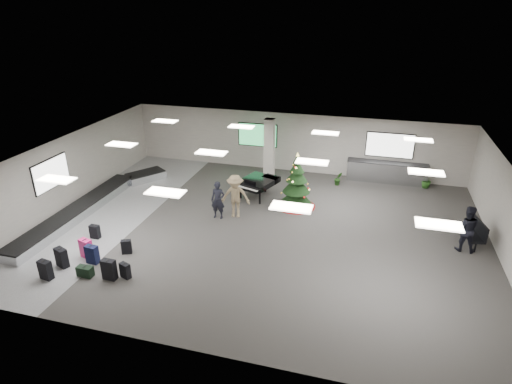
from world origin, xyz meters
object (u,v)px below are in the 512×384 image
(bench, at_px, (473,230))
(potted_plant_left, at_px, (338,179))
(christmas_tree, at_px, (296,188))
(traveler_b, at_px, (235,196))
(potted_plant_right, at_px, (426,180))
(traveler_a, at_px, (218,200))
(pink_suitcase, at_px, (86,248))
(service_counter, at_px, (387,172))
(grand_piano, at_px, (257,182))
(traveler_bench, at_px, (466,229))
(baggage_carousel, at_px, (93,203))

(bench, bearing_deg, potted_plant_left, 127.93)
(christmas_tree, xyz_separation_m, bench, (7.16, -1.49, -0.30))
(traveler_b, xyz_separation_m, potted_plant_right, (8.25, 5.58, -0.54))
(potted_plant_right, bearing_deg, traveler_a, -146.60)
(pink_suitcase, relative_size, potted_plant_right, 0.88)
(pink_suitcase, distance_m, traveler_b, 6.27)
(bench, distance_m, traveler_a, 10.20)
(bench, relative_size, potted_plant_right, 2.04)
(service_counter, bearing_deg, potted_plant_right, -6.93)
(potted_plant_left, bearing_deg, christmas_tree, -118.33)
(service_counter, distance_m, pink_suitcase, 14.82)
(service_counter, relative_size, grand_piano, 1.86)
(potted_plant_right, bearing_deg, service_counter, 173.07)
(potted_plant_left, bearing_deg, traveler_a, -132.59)
(traveler_b, distance_m, potted_plant_right, 9.98)
(pink_suitcase, distance_m, potted_plant_left, 12.41)
(pink_suitcase, bearing_deg, potted_plant_right, 55.73)
(service_counter, xyz_separation_m, traveler_a, (-7.00, -6.13, 0.29))
(christmas_tree, relative_size, bench, 1.50)
(traveler_bench, bearing_deg, grand_piano, -12.39)
(potted_plant_left, bearing_deg, pink_suitcase, -131.36)
(service_counter, height_order, pink_suitcase, service_counter)
(potted_plant_left, bearing_deg, grand_piano, -145.27)
(service_counter, distance_m, grand_piano, 6.95)
(pink_suitcase, height_order, traveler_b, traveler_b)
(grand_piano, xyz_separation_m, traveler_b, (-0.36, -2.24, 0.22))
(pink_suitcase, xyz_separation_m, grand_piano, (4.60, 6.82, 0.38))
(bench, xyz_separation_m, potted_plant_left, (-5.54, 4.50, -0.24))
(christmas_tree, bearing_deg, potted_plant_right, 33.09)
(service_counter, relative_size, traveler_b, 2.10)
(pink_suitcase, bearing_deg, christmas_tree, 60.40)
(baggage_carousel, height_order, christmas_tree, christmas_tree)
(traveler_b, bearing_deg, traveler_a, -166.61)
(grand_piano, distance_m, potted_plant_left, 4.39)
(grand_piano, bearing_deg, baggage_carousel, -135.77)
(baggage_carousel, bearing_deg, potted_plant_right, 23.74)
(christmas_tree, height_order, traveler_bench, christmas_tree)
(pink_suitcase, distance_m, potted_plant_right, 16.10)
(potted_plant_left, relative_size, potted_plant_right, 0.83)
(pink_suitcase, relative_size, grand_piano, 0.34)
(christmas_tree, xyz_separation_m, potted_plant_right, (5.92, 3.86, -0.46))
(grand_piano, bearing_deg, pink_suitcase, -104.47)
(traveler_bench, bearing_deg, christmas_tree, -12.91)
(traveler_bench, bearing_deg, potted_plant_right, -77.72)
(christmas_tree, bearing_deg, service_counter, 45.75)
(service_counter, bearing_deg, christmas_tree, -134.25)
(grand_piano, relative_size, traveler_bench, 1.20)
(baggage_carousel, distance_m, christmas_tree, 9.27)
(traveler_b, bearing_deg, christmas_tree, 25.06)
(pink_suitcase, distance_m, grand_piano, 8.24)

